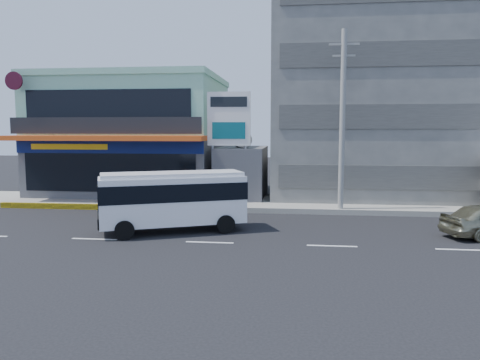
% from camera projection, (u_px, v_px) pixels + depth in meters
% --- Properties ---
extents(ground, '(120.00, 120.00, 0.00)m').
position_uv_depth(ground, '(210.00, 242.00, 19.37)').
color(ground, black).
rests_on(ground, ground).
extents(sidewalk, '(70.00, 5.00, 0.30)m').
position_uv_depth(sidewalk, '(320.00, 205.00, 28.14)').
color(sidewalk, gray).
rests_on(sidewalk, ground).
extents(shop_building, '(12.40, 11.70, 8.00)m').
position_uv_depth(shop_building, '(135.00, 139.00, 33.66)').
color(shop_building, '#494A4F').
rests_on(shop_building, ground).
extents(concrete_building, '(16.00, 12.00, 14.00)m').
position_uv_depth(concrete_building, '(391.00, 95.00, 32.24)').
color(concrete_building, gray).
rests_on(concrete_building, ground).
extents(gap_structure, '(3.00, 6.00, 3.50)m').
position_uv_depth(gap_structure, '(243.00, 174.00, 31.03)').
color(gap_structure, '#494A4F').
rests_on(gap_structure, ground).
extents(satellite_dish, '(1.50, 1.50, 0.15)m').
position_uv_depth(satellite_dish, '(241.00, 147.00, 29.85)').
color(satellite_dish, slate).
rests_on(satellite_dish, gap_structure).
extents(billboard, '(2.60, 0.18, 6.90)m').
position_uv_depth(billboard, '(229.00, 125.00, 27.98)').
color(billboard, gray).
rests_on(billboard, ground).
extents(utility_pole_near, '(1.60, 0.30, 10.00)m').
position_uv_depth(utility_pole_near, '(342.00, 121.00, 25.41)').
color(utility_pole_near, '#999993').
rests_on(utility_pole_near, ground).
extents(minibus, '(6.81, 4.52, 2.73)m').
position_uv_depth(minibus, '(173.00, 196.00, 21.26)').
color(minibus, white).
rests_on(minibus, ground).
extents(motorcycle_rider, '(1.93, 0.87, 2.39)m').
position_uv_depth(motorcycle_rider, '(153.00, 203.00, 24.84)').
color(motorcycle_rider, maroon).
rests_on(motorcycle_rider, ground).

